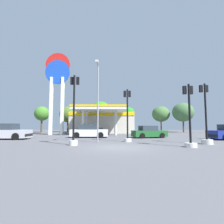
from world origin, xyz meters
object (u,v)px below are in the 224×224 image
at_px(tree_4, 160,114).
at_px(tree_5, 183,112).
at_px(station_pole_sign, 57,82).
at_px(traffic_signal_0, 73,117).
at_px(tree_3, 128,113).
at_px(tree_1, 68,114).
at_px(traffic_signal_1, 127,121).
at_px(corner_streetlamp, 97,95).
at_px(traffic_signal_2, 189,125).
at_px(car_1, 6,132).
at_px(car_2, 89,131).
at_px(tree_2, 100,109).
at_px(tree_0, 41,114).
at_px(car_0, 149,132).
at_px(traffic_signal_3, 206,126).

height_order(tree_4, tree_5, tree_5).
height_order(station_pole_sign, traffic_signal_0, station_pole_sign).
bearing_deg(tree_3, tree_1, 177.84).
xyz_separation_m(traffic_signal_1, corner_streetlamp, (-2.60, -0.83, 2.24)).
bearing_deg(traffic_signal_2, traffic_signal_1, 135.71).
height_order(traffic_signal_2, tree_5, tree_5).
distance_m(car_1, tree_5, 31.86).
distance_m(car_2, tree_3, 18.12).
height_order(car_1, tree_2, tree_2).
height_order(car_2, tree_2, tree_2).
relative_size(traffic_signal_0, traffic_signal_1, 1.11).
bearing_deg(tree_0, car_0, -38.99).
distance_m(tree_5, corner_streetlamp, 26.85).
relative_size(traffic_signal_0, traffic_signal_3, 1.09).
bearing_deg(traffic_signal_1, station_pole_sign, 132.48).
height_order(car_1, tree_4, tree_4).
height_order(traffic_signal_1, tree_5, tree_5).
relative_size(car_1, traffic_signal_2, 1.10).
distance_m(station_pole_sign, car_0, 16.20).
distance_m(tree_3, tree_4, 7.59).
distance_m(traffic_signal_0, tree_2, 24.32).
bearing_deg(corner_streetlamp, tree_4, 62.61).
bearing_deg(traffic_signal_3, traffic_signal_2, -139.32).
bearing_deg(car_0, station_pole_sign, 154.99).
height_order(traffic_signal_3, corner_streetlamp, corner_streetlamp).
bearing_deg(tree_2, tree_4, 6.03).
bearing_deg(car_1, car_2, 17.95).
height_order(car_2, traffic_signal_2, traffic_signal_2).
relative_size(traffic_signal_1, tree_1, 0.82).
relative_size(station_pole_sign, traffic_signal_0, 2.49).
relative_size(station_pole_sign, car_0, 3.08).
bearing_deg(traffic_signal_3, tree_1, 125.18).
bearing_deg(tree_0, station_pole_sign, -56.69).
xyz_separation_m(traffic_signal_3, tree_4, (3.75, 24.84, 2.63)).
xyz_separation_m(traffic_signal_2, corner_streetlamp, (-6.44, 2.92, 2.59)).
bearing_deg(car_0, tree_0, 141.01).
relative_size(car_2, traffic_signal_0, 0.86).
bearing_deg(car_2, traffic_signal_1, -52.26).
distance_m(car_2, traffic_signal_1, 6.82).
distance_m(traffic_signal_0, tree_0, 26.11).
relative_size(car_1, tree_1, 0.81).
bearing_deg(car_2, corner_streetlamp, -76.14).
bearing_deg(traffic_signal_2, corner_streetlamp, 155.65).
bearing_deg(corner_streetlamp, traffic_signal_2, -24.35).
distance_m(tree_1, tree_2, 7.52).
xyz_separation_m(car_0, traffic_signal_3, (2.97, -6.80, 0.76)).
bearing_deg(station_pole_sign, tree_3, 42.21).
xyz_separation_m(traffic_signal_1, traffic_signal_2, (3.84, -3.75, -0.35)).
xyz_separation_m(traffic_signal_0, corner_streetlamp, (1.60, 1.83, 2.04)).
xyz_separation_m(traffic_signal_1, traffic_signal_3, (5.95, -1.93, -0.43)).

